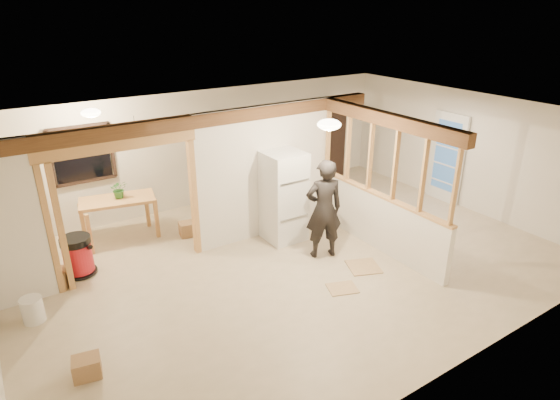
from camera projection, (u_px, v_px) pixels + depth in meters
floor at (292, 260)px, 8.19m from camera, size 9.00×6.50×0.01m
ceiling at (294, 119)px, 7.22m from camera, size 9.00×6.50×0.01m
wall_back at (208, 147)px, 10.21m from camera, size 9.00×0.01×2.50m
wall_front at (459, 286)px, 5.20m from camera, size 9.00×0.01×2.50m
wall_right at (466, 151)px, 9.97m from camera, size 0.01×6.50×2.50m
partition_left_stub at (8, 226)px, 6.59m from camera, size 0.90×0.12×2.50m
partition_center at (265, 172)px, 8.73m from camera, size 2.80×0.12×2.50m
doorway_frame at (127, 210)px, 7.48m from camera, size 2.46×0.14×2.20m
header_beam_back at (202, 120)px, 7.69m from camera, size 7.00×0.18×0.22m
header_beam_right at (386, 119)px, 7.76m from camera, size 0.18×3.30×0.22m
pony_wall at (377, 221)px, 8.49m from camera, size 0.12×3.20×1.00m
stud_partition at (383, 160)px, 8.04m from camera, size 0.14×3.20×1.32m
window_back at (82, 155)px, 8.72m from camera, size 1.12×0.10×1.10m
french_door at (447, 158)px, 10.34m from camera, size 0.12×0.86×2.00m
ceiling_dome_main at (329, 125)px, 6.99m from camera, size 0.36×0.36×0.16m
ceiling_dome_util at (91, 113)px, 7.74m from camera, size 0.32×0.32×0.14m
hanging_bulb at (136, 135)px, 7.57m from camera, size 0.07×0.07×0.07m
refrigerator at (284, 197)px, 8.65m from camera, size 0.70×0.68×1.70m
woman at (324, 209)px, 8.02m from camera, size 0.76×0.62×1.79m
work_table at (120, 219)px, 8.76m from camera, size 1.44×0.93×0.84m
potted_plant at (119, 189)px, 8.58m from camera, size 0.34×0.31×0.34m
shop_vac at (78, 256)px, 7.65m from camera, size 0.64×0.64×0.69m
bookshelf at (327, 143)px, 11.75m from camera, size 0.92×0.31×1.84m
bucket at (33, 310)px, 6.55m from camera, size 0.30×0.30×0.37m
box_util_a at (188, 229)px, 9.02m from camera, size 0.36×0.32×0.27m
box_util_b at (58, 278)px, 7.38m from camera, size 0.42×0.42×0.30m
box_front at (87, 367)px, 5.60m from camera, size 0.36×0.32×0.26m
floor_panel_near at (364, 267)px, 7.97m from camera, size 0.67×0.67×0.02m
floor_panel_far at (342, 288)px, 7.37m from camera, size 0.55×0.49×0.01m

